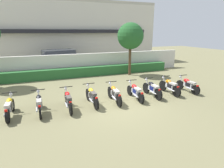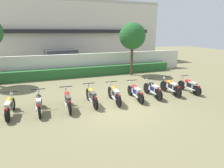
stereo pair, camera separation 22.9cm
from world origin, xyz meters
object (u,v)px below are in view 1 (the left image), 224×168
(motorcycle_in_row_4, at_px, (114,94))
(motorcycle_in_row_6, at_px, (152,89))
(tree_far_side, at_px, (130,36))
(motorcycle_in_row_8, at_px, (188,85))
(motorcycle_in_row_3, at_px, (92,96))
(motorcycle_in_row_7, at_px, (170,86))
(parked_car, at_px, (61,60))
(motorcycle_in_row_1, at_px, (39,104))
(motorcycle_in_row_5, at_px, (135,91))
(motorcycle_in_row_2, at_px, (68,100))
(motorcycle_in_row_0, at_px, (9,107))

(motorcycle_in_row_4, xyz_separation_m, motorcycle_in_row_6, (2.25, 0.04, -0.00))
(tree_far_side, distance_m, motorcycle_in_row_8, 6.08)
(motorcycle_in_row_6, bearing_deg, motorcycle_in_row_3, 89.46)
(motorcycle_in_row_3, relative_size, motorcycle_in_row_6, 1.05)
(motorcycle_in_row_6, height_order, motorcycle_in_row_7, motorcycle_in_row_7)
(parked_car, distance_m, motorcycle_in_row_7, 10.43)
(motorcycle_in_row_8, bearing_deg, motorcycle_in_row_6, 85.56)
(motorcycle_in_row_7, bearing_deg, motorcycle_in_row_1, 90.55)
(motorcycle_in_row_1, bearing_deg, motorcycle_in_row_6, -89.93)
(parked_car, xyz_separation_m, motorcycle_in_row_7, (5.02, -9.13, -0.48))
(motorcycle_in_row_5, bearing_deg, motorcycle_in_row_2, 93.51)
(tree_far_side, distance_m, motorcycle_in_row_0, 10.10)
(motorcycle_in_row_4, bearing_deg, motorcycle_in_row_3, 88.11)
(motorcycle_in_row_0, distance_m, motorcycle_in_row_6, 6.96)
(motorcycle_in_row_8, bearing_deg, tree_far_side, 9.87)
(motorcycle_in_row_2, height_order, motorcycle_in_row_5, motorcycle_in_row_2)
(motorcycle_in_row_7, bearing_deg, motorcycle_in_row_6, 91.53)
(motorcycle_in_row_6, height_order, motorcycle_in_row_8, motorcycle_in_row_6)
(motorcycle_in_row_5, height_order, motorcycle_in_row_8, motorcycle_in_row_8)
(motorcycle_in_row_1, xyz_separation_m, motorcycle_in_row_4, (3.54, 0.04, 0.01))
(motorcycle_in_row_3, distance_m, motorcycle_in_row_7, 4.60)
(motorcycle_in_row_5, height_order, motorcycle_in_row_7, motorcycle_in_row_7)
(motorcycle_in_row_0, bearing_deg, tree_far_side, -55.53)
(motorcycle_in_row_3, bearing_deg, motorcycle_in_row_2, 97.24)
(tree_far_side, relative_size, motorcycle_in_row_7, 2.25)
(tree_far_side, xyz_separation_m, motorcycle_in_row_0, (-8.20, -5.27, -2.67))
(parked_car, relative_size, motorcycle_in_row_0, 2.61)
(motorcycle_in_row_1, distance_m, motorcycle_in_row_7, 6.99)
(motorcycle_in_row_7, bearing_deg, parked_car, 28.38)
(motorcycle_in_row_5, bearing_deg, motorcycle_in_row_6, -86.64)
(tree_far_side, bearing_deg, motorcycle_in_row_5, -113.48)
(motorcycle_in_row_1, xyz_separation_m, motorcycle_in_row_2, (1.23, -0.06, 0.01))
(motorcycle_in_row_4, bearing_deg, motorcycle_in_row_6, -87.12)
(motorcycle_in_row_5, bearing_deg, parked_car, 18.42)
(motorcycle_in_row_0, relative_size, motorcycle_in_row_8, 1.01)
(motorcycle_in_row_6, bearing_deg, motorcycle_in_row_2, 91.91)
(motorcycle_in_row_6, bearing_deg, tree_far_side, -13.07)
(parked_car, bearing_deg, motorcycle_in_row_4, -88.89)
(motorcycle_in_row_1, xyz_separation_m, motorcycle_in_row_7, (6.99, 0.12, 0.01))
(parked_car, height_order, motorcycle_in_row_8, parked_car)
(tree_far_side, relative_size, motorcycle_in_row_2, 2.22)
(parked_car, xyz_separation_m, motorcycle_in_row_8, (6.22, -9.26, -0.50))
(motorcycle_in_row_7, height_order, motorcycle_in_row_8, motorcycle_in_row_7)
(motorcycle_in_row_3, relative_size, motorcycle_in_row_4, 1.00)
(motorcycle_in_row_7, bearing_deg, motorcycle_in_row_5, 91.38)
(tree_far_side, xyz_separation_m, motorcycle_in_row_4, (-3.49, -5.29, -2.65))
(motorcycle_in_row_1, xyz_separation_m, motorcycle_in_row_3, (2.39, 0.12, 0.01))
(tree_far_side, bearing_deg, motorcycle_in_row_8, -77.65)
(motorcycle_in_row_5, bearing_deg, motorcycle_in_row_3, 89.98)
(motorcycle_in_row_2, relative_size, motorcycle_in_row_4, 0.97)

